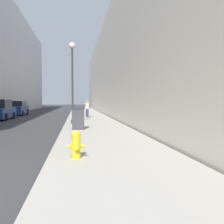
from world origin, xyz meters
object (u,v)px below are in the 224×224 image
at_px(fire_hydrant, 76,144).
at_px(parked_sedan_far, 17,109).
at_px(lamppost, 72,71).
at_px(trash_bin, 78,118).
at_px(pedestrian_on_sidewalk, 87,109).

height_order(fire_hydrant, parked_sedan_far, parked_sedan_far).
bearing_deg(lamppost, parked_sedan_far, 117.52).
xyz_separation_m(trash_bin, lamppost, (-0.34, 3.54, 2.95)).
relative_size(lamppost, pedestrian_on_sidewalk, 3.45).
height_order(trash_bin, pedestrian_on_sidewalk, pedestrian_on_sidewalk).
bearing_deg(fire_hydrant, pedestrian_on_sidewalk, 86.57).
bearing_deg(parked_sedan_far, fire_hydrant, -73.74).
relative_size(fire_hydrant, lamppost, 0.14).
bearing_deg(trash_bin, parked_sedan_far, 113.06).
relative_size(fire_hydrant, pedestrian_on_sidewalk, 0.48).
xyz_separation_m(lamppost, pedestrian_on_sidewalk, (1.24, 6.17, -2.75)).
bearing_deg(trash_bin, pedestrian_on_sidewalk, 84.72).
relative_size(trash_bin, parked_sedan_far, 0.25).
xyz_separation_m(lamppost, parked_sedan_far, (-6.36, 12.21, -2.91)).
bearing_deg(fire_hydrant, lamppost, 91.34).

